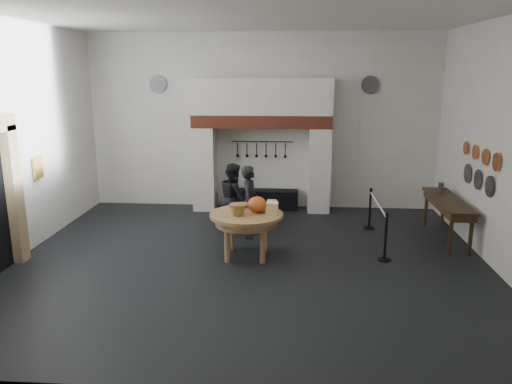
# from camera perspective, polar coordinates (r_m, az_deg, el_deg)

# --- Properties ---
(floor) EXTENTS (9.00, 8.00, 0.02)m
(floor) POSITION_cam_1_polar(r_m,az_deg,el_deg) (9.66, -0.71, -7.87)
(floor) COLOR black
(floor) RESTS_ON ground
(ceiling) EXTENTS (9.00, 8.00, 0.02)m
(ceiling) POSITION_cam_1_polar(r_m,az_deg,el_deg) (9.02, -0.80, 19.74)
(ceiling) COLOR silver
(ceiling) RESTS_ON wall_back
(wall_back) EXTENTS (9.00, 0.02, 4.50)m
(wall_back) POSITION_cam_1_polar(r_m,az_deg,el_deg) (13.03, 0.75, 8.01)
(wall_back) COLOR white
(wall_back) RESTS_ON floor
(wall_front) EXTENTS (9.00, 0.02, 4.50)m
(wall_front) POSITION_cam_1_polar(r_m,az_deg,el_deg) (5.17, -4.49, -0.99)
(wall_front) COLOR white
(wall_front) RESTS_ON floor
(wall_left) EXTENTS (0.02, 8.00, 4.50)m
(wall_left) POSITION_cam_1_polar(r_m,az_deg,el_deg) (10.46, -26.25, 5.16)
(wall_left) COLOR white
(wall_left) RESTS_ON floor
(wall_right) EXTENTS (0.02, 8.00, 4.50)m
(wall_right) POSITION_cam_1_polar(r_m,az_deg,el_deg) (9.78, 26.63, 4.61)
(wall_right) COLOR white
(wall_right) RESTS_ON floor
(chimney_pier_left) EXTENTS (0.55, 0.70, 2.15)m
(chimney_pier_left) POSITION_cam_1_polar(r_m,az_deg,el_deg) (13.03, -5.85, 2.71)
(chimney_pier_left) COLOR silver
(chimney_pier_left) RESTS_ON floor
(chimney_pier_right) EXTENTS (0.55, 0.70, 2.15)m
(chimney_pier_right) POSITION_cam_1_polar(r_m,az_deg,el_deg) (12.86, 7.22, 2.52)
(chimney_pier_right) COLOR silver
(chimney_pier_right) RESTS_ON floor
(hearth_brick_band) EXTENTS (3.50, 0.72, 0.32)m
(hearth_brick_band) POSITION_cam_1_polar(r_m,az_deg,el_deg) (12.68, 0.66, 8.12)
(hearth_brick_band) COLOR #9E442B
(hearth_brick_band) RESTS_ON chimney_pier_left
(chimney_hood) EXTENTS (3.50, 0.70, 0.90)m
(chimney_hood) POSITION_cam_1_polar(r_m,az_deg,el_deg) (12.63, 0.66, 10.87)
(chimney_hood) COLOR silver
(chimney_hood) RESTS_ON hearth_brick_band
(iron_range) EXTENTS (1.90, 0.45, 0.50)m
(iron_range) POSITION_cam_1_polar(r_m,az_deg,el_deg) (13.11, 0.65, -0.84)
(iron_range) COLOR black
(iron_range) RESTS_ON floor
(utensil_rail) EXTENTS (1.60, 0.02, 0.02)m
(utensil_rail) POSITION_cam_1_polar(r_m,az_deg,el_deg) (13.01, 0.72, 5.78)
(utensil_rail) COLOR black
(utensil_rail) RESTS_ON wall_back
(door_jamb_far) EXTENTS (0.22, 0.30, 2.60)m
(door_jamb_far) POSITION_cam_1_polar(r_m,az_deg,el_deg) (10.31, -25.93, -0.31)
(door_jamb_far) COLOR tan
(door_jamb_far) RESTS_ON floor
(wall_plaque) EXTENTS (0.05, 0.34, 0.44)m
(wall_plaque) POSITION_cam_1_polar(r_m,az_deg,el_deg) (11.22, -23.66, 2.55)
(wall_plaque) COLOR gold
(wall_plaque) RESTS_ON wall_left
(work_table) EXTENTS (1.42, 1.42, 0.07)m
(work_table) POSITION_cam_1_polar(r_m,az_deg,el_deg) (9.63, -1.10, -2.64)
(work_table) COLOR tan
(work_table) RESTS_ON floor
(pumpkin) EXTENTS (0.36, 0.36, 0.31)m
(pumpkin) POSITION_cam_1_polar(r_m,az_deg,el_deg) (9.66, 0.13, -1.42)
(pumpkin) COLOR #E55420
(pumpkin) RESTS_ON work_table
(cheese_block_big) EXTENTS (0.22, 0.22, 0.24)m
(cheese_block_big) POSITION_cam_1_polar(r_m,az_deg,el_deg) (9.51, 1.87, -1.89)
(cheese_block_big) COLOR #F8E894
(cheese_block_big) RESTS_ON work_table
(cheese_block_small) EXTENTS (0.18, 0.18, 0.20)m
(cheese_block_small) POSITION_cam_1_polar(r_m,az_deg,el_deg) (9.80, 1.82, -1.53)
(cheese_block_small) COLOR #CFBD7C
(cheese_block_small) RESTS_ON work_table
(wicker_basket) EXTENTS (0.32, 0.32, 0.22)m
(wicker_basket) POSITION_cam_1_polar(r_m,az_deg,el_deg) (9.46, -2.09, -2.04)
(wicker_basket) COLOR #A37A3B
(wicker_basket) RESTS_ON work_table
(bread_loaf) EXTENTS (0.31, 0.18, 0.13)m
(bread_loaf) POSITION_cam_1_polar(r_m,az_deg,el_deg) (9.95, -1.50, -1.51)
(bread_loaf) COLOR olive
(bread_loaf) RESTS_ON work_table
(visitor_near) EXTENTS (0.39, 0.59, 1.58)m
(visitor_near) POSITION_cam_1_polar(r_m,az_deg,el_deg) (10.77, -0.70, -1.12)
(visitor_near) COLOR black
(visitor_near) RESTS_ON floor
(visitor_far) EXTENTS (0.81, 0.91, 1.56)m
(visitor_far) POSITION_cam_1_polar(r_m,az_deg,el_deg) (11.20, -2.57, -0.62)
(visitor_far) COLOR black
(visitor_far) RESTS_ON floor
(side_table) EXTENTS (0.55, 2.20, 0.06)m
(side_table) POSITION_cam_1_polar(r_m,az_deg,el_deg) (11.32, 21.13, -0.92)
(side_table) COLOR #3B2915
(side_table) RESTS_ON floor
(pewter_jug) EXTENTS (0.12, 0.12, 0.22)m
(pewter_jug) POSITION_cam_1_polar(r_m,az_deg,el_deg) (11.85, 20.37, 0.47)
(pewter_jug) COLOR #46464A
(pewter_jug) RESTS_ON side_table
(copper_pan_a) EXTENTS (0.03, 0.34, 0.34)m
(copper_pan_a) POSITION_cam_1_polar(r_m,az_deg,el_deg) (9.99, 25.81, 3.12)
(copper_pan_a) COLOR #C6662D
(copper_pan_a) RESTS_ON wall_right
(copper_pan_b) EXTENTS (0.03, 0.32, 0.32)m
(copper_pan_b) POSITION_cam_1_polar(r_m,az_deg,el_deg) (10.50, 24.74, 3.68)
(copper_pan_b) COLOR #C6662D
(copper_pan_b) RESTS_ON wall_right
(copper_pan_c) EXTENTS (0.03, 0.30, 0.30)m
(copper_pan_c) POSITION_cam_1_polar(r_m,az_deg,el_deg) (11.01, 23.76, 4.19)
(copper_pan_c) COLOR #C6662D
(copper_pan_c) RESTS_ON wall_right
(copper_pan_d) EXTENTS (0.03, 0.28, 0.28)m
(copper_pan_d) POSITION_cam_1_polar(r_m,az_deg,el_deg) (11.52, 22.87, 4.66)
(copper_pan_d) COLOR #C6662D
(copper_pan_d) RESTS_ON wall_right
(pewter_plate_left) EXTENTS (0.03, 0.40, 0.40)m
(pewter_plate_left) POSITION_cam_1_polar(r_m,az_deg,el_deg) (10.27, 25.12, 0.59)
(pewter_plate_left) COLOR #4C4C51
(pewter_plate_left) RESTS_ON wall_right
(pewter_plate_mid) EXTENTS (0.03, 0.40, 0.40)m
(pewter_plate_mid) POSITION_cam_1_polar(r_m,az_deg,el_deg) (10.82, 24.02, 1.31)
(pewter_plate_mid) COLOR #4C4C51
(pewter_plate_mid) RESTS_ON wall_right
(pewter_plate_right) EXTENTS (0.03, 0.40, 0.40)m
(pewter_plate_right) POSITION_cam_1_polar(r_m,az_deg,el_deg) (11.37, 23.03, 1.97)
(pewter_plate_right) COLOR #4C4C51
(pewter_plate_right) RESTS_ON wall_right
(pewter_plate_back_left) EXTENTS (0.44, 0.03, 0.44)m
(pewter_plate_back_left) POSITION_cam_1_polar(r_m,az_deg,el_deg) (13.36, -11.15, 11.98)
(pewter_plate_back_left) COLOR #4C4C51
(pewter_plate_back_left) RESTS_ON wall_back
(pewter_plate_back_right) EXTENTS (0.44, 0.03, 0.44)m
(pewter_plate_back_right) POSITION_cam_1_polar(r_m,az_deg,el_deg) (13.05, 12.93, 11.86)
(pewter_plate_back_right) COLOR #4C4C51
(pewter_plate_back_right) RESTS_ON wall_back
(barrier_post_near) EXTENTS (0.05, 0.05, 0.90)m
(barrier_post_near) POSITION_cam_1_polar(r_m,az_deg,el_deg) (9.84, 14.60, -5.13)
(barrier_post_near) COLOR black
(barrier_post_near) RESTS_ON floor
(barrier_post_far) EXTENTS (0.05, 0.05, 0.90)m
(barrier_post_far) POSITION_cam_1_polar(r_m,az_deg,el_deg) (11.72, 12.89, -1.97)
(barrier_post_far) COLOR black
(barrier_post_far) RESTS_ON floor
(barrier_rope) EXTENTS (0.04, 2.00, 0.04)m
(barrier_rope) POSITION_cam_1_polar(r_m,az_deg,el_deg) (10.66, 13.79, -1.36)
(barrier_rope) COLOR white
(barrier_rope) RESTS_ON barrier_post_near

